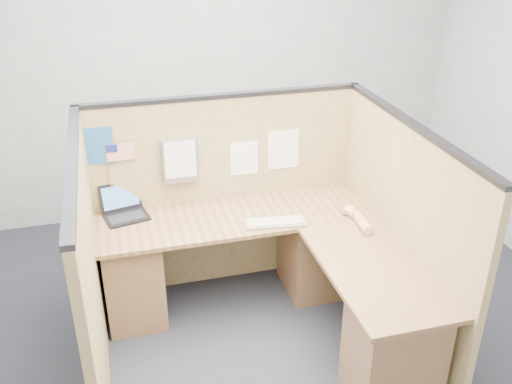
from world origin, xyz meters
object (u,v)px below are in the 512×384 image
object	(u,v)px
l_desk	(275,281)
keyboard	(275,223)
mouse	(349,212)
laptop	(126,208)

from	to	relation	value
l_desk	keyboard	size ratio (longest dim) A/B	4.48
l_desk	keyboard	distance (m)	0.40
mouse	l_desk	bearing A→B (deg)	-162.71
keyboard	mouse	size ratio (longest dim) A/B	4.23
keyboard	mouse	bearing A→B (deg)	7.48
l_desk	keyboard	xyz separation A→B (m)	(0.06, 0.19, 0.35)
l_desk	laptop	bearing A→B (deg)	146.99
l_desk	keyboard	bearing A→B (deg)	73.36
l_desk	keyboard	world-z (taller)	keyboard
l_desk	mouse	xyz separation A→B (m)	(0.61, 0.19, 0.36)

